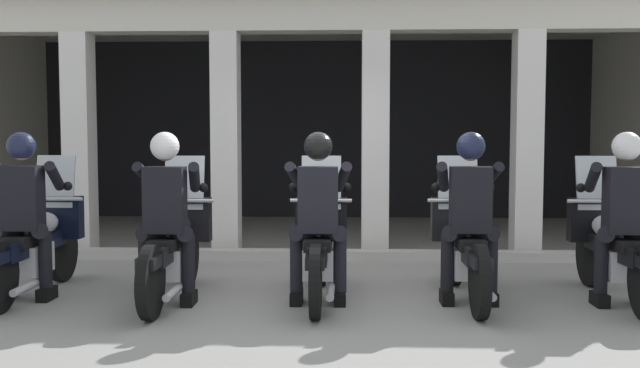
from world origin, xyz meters
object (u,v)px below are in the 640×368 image
at_px(police_officer_far_left, 24,201).
at_px(motorcycle_left, 175,246).
at_px(police_officer_right, 470,203).
at_px(police_officer_far_right, 624,204).
at_px(motorcycle_right, 464,245).
at_px(motorcycle_center, 320,245).
at_px(police_officer_center, 318,203).
at_px(motorcycle_far_right, 612,247).
at_px(police_officer_left, 166,203).
at_px(motorcycle_far_left, 38,243).

relative_size(police_officer_far_left, motorcycle_left, 0.78).
bearing_deg(police_officer_right, motorcycle_left, -177.07).
bearing_deg(police_officer_far_right, motorcycle_right, 168.27).
xyz_separation_m(motorcycle_center, police_officer_center, (-0.00, -0.28, 0.44)).
relative_size(motorcycle_left, police_officer_center, 1.29).
bearing_deg(motorcycle_far_right, motorcycle_left, -177.78).
height_order(police_officer_left, police_officer_right, same).
bearing_deg(police_officer_right, police_officer_far_left, -174.00).
height_order(motorcycle_far_left, police_officer_far_right, police_officer_far_right).
height_order(motorcycle_far_right, police_officer_far_right, police_officer_far_right).
xyz_separation_m(motorcycle_far_left, motorcycle_left, (1.38, -0.14, 0.00)).
bearing_deg(motorcycle_far_left, motorcycle_center, 0.95).
height_order(police_officer_right, police_officer_far_right, same).
bearing_deg(motorcycle_far_right, motorcycle_far_left, -179.58).
height_order(motorcycle_center, police_officer_right, police_officer_right).
distance_m(motorcycle_center, police_officer_right, 1.47).
distance_m(police_officer_far_left, motorcycle_left, 1.46).
height_order(police_officer_far_left, motorcycle_center, police_officer_far_left).
relative_size(motorcycle_far_right, police_officer_far_right, 1.29).
xyz_separation_m(police_officer_center, police_officer_far_right, (2.77, 0.03, 0.00)).
bearing_deg(police_officer_center, motorcycle_center, 88.72).
height_order(motorcycle_left, police_officer_right, police_officer_right).
height_order(motorcycle_far_left, motorcycle_right, same).
bearing_deg(motorcycle_far_right, police_officer_center, -172.78).
relative_size(motorcycle_far_left, police_officer_left, 1.29).
height_order(police_officer_far_left, police_officer_center, same).
bearing_deg(police_officer_far_left, police_officer_center, 0.95).
bearing_deg(police_officer_left, motorcycle_right, 10.92).
distance_m(police_officer_far_left, police_officer_far_right, 5.53).
bearing_deg(police_officer_center, police_officer_right, 1.25).
bearing_deg(police_officer_left, motorcycle_center, 17.01).
bearing_deg(motorcycle_far_left, motorcycle_left, -3.48).
relative_size(police_officer_left, motorcycle_right, 0.78).
bearing_deg(police_officer_center, police_officer_far_left, 177.78).
bearing_deg(police_officer_left, motorcycle_left, 92.10).
xyz_separation_m(police_officer_center, motorcycle_right, (1.38, 0.34, -0.44)).
relative_size(motorcycle_right, police_officer_right, 1.29).
distance_m(motorcycle_right, motorcycle_far_right, 1.38).
distance_m(motorcycle_left, police_officer_left, 0.52).
distance_m(police_officer_left, police_officer_right, 2.77).
xyz_separation_m(police_officer_left, motorcycle_far_right, (4.15, 0.40, -0.44)).
bearing_deg(motorcycle_far_left, motorcycle_right, 2.10).
relative_size(motorcycle_far_left, police_officer_far_left, 1.29).
bearing_deg(motorcycle_far_left, police_officer_left, -14.75).
height_order(motorcycle_center, police_officer_far_right, police_officer_far_right).
bearing_deg(police_officer_far_left, motorcycle_right, 6.01).
xyz_separation_m(motorcycle_left, motorcycle_far_right, (4.15, 0.11, 0.00)).
bearing_deg(motorcycle_far_right, motorcycle_center, -178.62).
bearing_deg(police_officer_far_right, police_officer_far_left, -179.58).
height_order(motorcycle_left, motorcycle_right, same).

